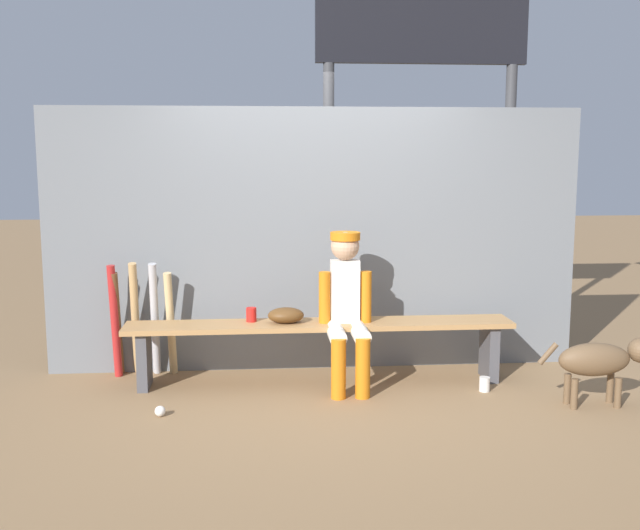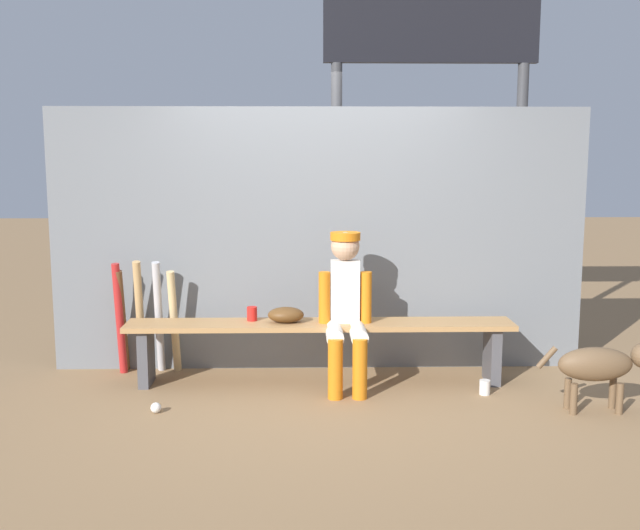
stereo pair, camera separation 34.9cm
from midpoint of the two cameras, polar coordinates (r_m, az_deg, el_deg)
The scene contains 15 objects.
ground_plane at distance 5.95m, azimuth 1.70°, elevation -8.99°, with size 30.00×30.00×0.00m, color olive.
chainlink_fence at distance 6.15m, azimuth 1.53°, elevation 1.90°, with size 4.39×0.03×2.16m, color slate.
dugout_bench at distance 5.84m, azimuth 1.72°, elevation -5.34°, with size 3.01×0.36×0.49m.
player_seated at distance 5.68m, azimuth 3.75°, elevation -2.99°, with size 0.41×0.55×1.19m.
baseball_glove at distance 5.80m, azimuth -0.90°, elevation -3.83°, with size 0.28×0.20×0.12m, color #593819.
bat_wood_natural at distance 6.17m, azimuth -9.48°, elevation -4.31°, with size 0.06×0.06×0.86m, color tan.
bat_aluminum_silver at distance 6.19m, azimuth -10.62°, elevation -3.94°, with size 0.06×0.06×0.94m, color #B7B7BC.
bat_wood_tan at distance 6.25m, azimuth -12.02°, elevation -3.83°, with size 0.06×0.06×0.95m, color tan.
bat_aluminum_red at distance 6.23m, azimuth -13.49°, elevation -4.02°, with size 0.06×0.06×0.92m, color #B22323.
bat_wood_dark at distance 6.27m, azimuth -13.32°, elevation -4.19°, with size 0.06×0.06×0.87m, color brown.
baseball at distance 5.37m, azimuth -10.57°, elevation -10.67°, with size 0.07×0.07×0.07m, color white.
cup_on_ground at distance 5.83m, azimuth 14.15°, elevation -9.05°, with size 0.08×0.08×0.11m, color silver.
cup_on_bench at distance 5.87m, azimuth -3.51°, elevation -3.74°, with size 0.08×0.08×0.11m, color red.
scoreboard at distance 6.99m, azimuth 10.38°, elevation 15.65°, with size 2.18×0.27×3.80m.
dog at distance 5.65m, azimuth 22.47°, elevation -7.05°, with size 0.84×0.20×0.49m.
Camera 2 is at (-0.13, -5.67, 1.80)m, focal length 41.97 mm.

